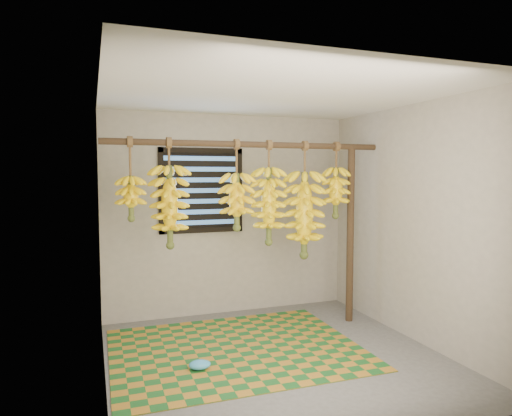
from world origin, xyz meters
name	(u,v)px	position (x,y,z in m)	size (l,w,h in m)	color
floor	(276,358)	(0.00, 0.00, -0.01)	(3.00, 3.00, 0.01)	#545454
ceiling	(277,94)	(0.00, 0.00, 2.40)	(3.00, 3.00, 0.01)	silver
wall_back	(229,215)	(0.00, 1.50, 1.20)	(3.00, 0.01, 2.40)	gray
wall_left	(101,237)	(-1.50, 0.00, 1.20)	(0.01, 3.00, 2.40)	gray
wall_right	(413,223)	(1.50, 0.00, 1.20)	(0.01, 3.00, 2.40)	gray
window	(201,191)	(-0.35, 1.48, 1.50)	(1.00, 0.04, 1.00)	black
hanging_pole	(251,145)	(0.00, 0.70, 2.00)	(0.06, 0.06, 3.00)	#45301E
support_post	(350,235)	(1.20, 0.70, 1.00)	(0.08, 0.08, 2.00)	#45301E
woven_mat	(236,349)	(-0.29, 0.31, 0.01)	(2.34, 1.88, 0.01)	#1A5821
plastic_bag	(200,365)	(-0.73, -0.03, 0.05)	(0.19, 0.14, 0.08)	#3BA0DE
banana_bunch_a	(131,198)	(-1.22, 0.70, 1.47)	(0.27, 0.27, 0.80)	brown
banana_bunch_b	(170,207)	(-0.85, 0.70, 1.38)	(0.37, 0.37, 1.08)	brown
banana_bunch_c	(237,201)	(-0.16, 0.70, 1.41)	(0.35, 0.35, 0.93)	brown
banana_bunch_d	(269,206)	(0.20, 0.70, 1.36)	(0.36, 0.36, 1.10)	brown
banana_bunch_e	(304,215)	(0.62, 0.70, 1.25)	(0.42, 0.42, 1.27)	brown
banana_bunch_f	(336,192)	(1.01, 0.70, 1.49)	(0.29, 0.29, 0.84)	brown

